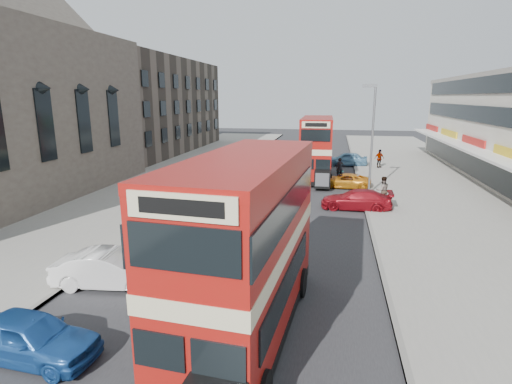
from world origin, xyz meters
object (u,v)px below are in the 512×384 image
Objects in this scene: street_lamp at (372,131)px; coach at (211,185)px; car_right_c at (346,159)px; pedestrian_near at (383,190)px; bus_second at (317,148)px; car_right_b at (344,181)px; pedestrian_far at (379,159)px; cyclist at (339,174)px; car_left_front at (111,269)px; bus_main at (246,247)px; car_right_a at (356,200)px; car_left_near at (30,337)px.

street_lamp reaches higher than coach.
car_right_c is 2.29× the size of pedestrian_near.
bus_second is 4.74m from car_right_b.
coach is 5.18× the size of pedestrian_far.
pedestrian_far is 0.91× the size of cyclist.
street_lamp reaches higher than cyclist.
street_lamp is 13.79m from car_right_c.
car_right_c is 8.37m from cyclist.
coach is 13.36m from cyclist.
car_left_front is 31.87m from pedestrian_far.
car_left_front is 2.33× the size of pedestrian_far.
pedestrian_near reaches higher than car_left_front.
pedestrian_near is (11.28, 2.61, -0.41)m from coach.
cyclist is (2.10, -0.85, -2.10)m from bus_second.
car_right_b is at bearing -31.99° from car_left_front.
bus_main is 6.55m from car_left_front.
pedestrian_far is (12.90, 29.14, 0.37)m from car_left_front.
street_lamp is 5.06m from car_right_b.
car_right_a is at bearing 7.49° from coach.
car_left_near is at bearing -116.33° from street_lamp.
street_lamp is at bearing 38.76° from car_right_b.
car_right_c is (-1.28, 13.12, -4.04)m from street_lamp.
coach is 5.08× the size of pedestrian_near.
car_right_b is 5.70m from pedestrian_near.
pedestrian_near is 14.79m from pedestrian_far.
pedestrian_near is 0.92× the size of cyclist.
bus_main is 2.29× the size of car_right_c.
pedestrian_far is 8.14m from cyclist.
car_left_near reaches higher than car_right_b.
coach is 20.81m from car_right_c.
bus_second is at bearing 126.40° from street_lamp.
car_left_near is 22.12m from pedestrian_near.
car_left_front is 1.00× the size of car_right_c.
bus_second is 0.99× the size of coach.
car_right_c is at bearing 63.01° from coach.
car_right_a is at bearing -82.27° from cyclist.
car_left_front is 1.04× the size of car_right_b.
bus_second is 5.06× the size of pedestrian_near.
car_right_b is at bearing -80.22° from cyclist.
coach reaches higher than car_right_b.
bus_second is at bearing -10.10° from car_left_near.
car_left_front is at bearing -14.65° from bus_main.
coach is 2.22× the size of car_left_front.
bus_second is at bearing -161.26° from pedestrian_far.
car_right_a reaches higher than car_right_b.
car_right_a is 2.22× the size of cyclist.
pedestrian_near is at bearing -68.79° from cyclist.
car_right_c is (0.40, 10.86, 0.16)m from car_right_b.
car_right_c is 16.13m from pedestrian_near.
bus_main is at bearing -95.91° from cyclist.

